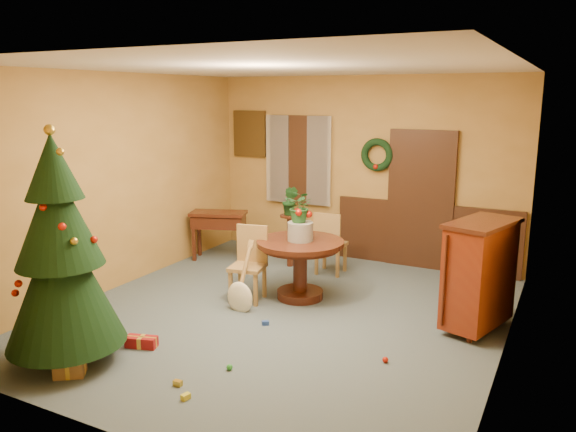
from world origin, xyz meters
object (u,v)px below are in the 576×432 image
Objects in this scene: writing_desk at (219,224)px; sideboard at (479,272)px; dining_table at (300,258)px; chair_near at (250,260)px; christmas_tree at (60,254)px.

sideboard is (4.16, -0.99, 0.09)m from writing_desk.
chair_near is at bearing -150.92° from dining_table.
christmas_tree reaches higher than chair_near.
christmas_tree is 4.40m from sideboard.
dining_table is at bearing 65.01° from christmas_tree.
christmas_tree reaches higher than writing_desk.
chair_near reaches higher than dining_table.
chair_near is at bearing 74.03° from christmas_tree.
dining_table is 3.00m from christmas_tree.
chair_near is at bearing -43.84° from writing_desk.
chair_near is (-0.57, -0.32, -0.03)m from dining_table.
writing_desk is at bearing 166.65° from sideboard.
dining_table is at bearing 29.08° from chair_near.
christmas_tree is 3.78m from writing_desk.
christmas_tree reaches higher than dining_table.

